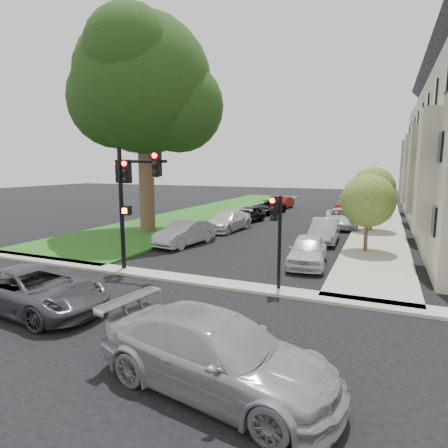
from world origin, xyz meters
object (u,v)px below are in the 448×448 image
at_px(small_tree_a, 368,201).
at_px(traffic_signal_main, 129,187).
at_px(small_tree_c, 375,187).
at_px(car_parked_0, 308,250).
at_px(car_cross_near, 34,290).
at_px(car_parked_3, 342,211).
at_px(car_parked_2, 341,218).
at_px(car_parked_8, 268,207).
at_px(eucalyptus, 143,85).
at_px(car_parked_9, 283,203).
at_px(car_parked_1, 325,230).
at_px(car_parked_7, 248,214).
at_px(car_parked_5, 185,233).
at_px(car_parked_4, 348,204).
at_px(car_cross_far, 216,353).
at_px(traffic_signal_secondary, 277,225).
at_px(car_parked_6, 228,221).
at_px(small_tree_b, 373,189).

xyz_separation_m(small_tree_a, traffic_signal_main, (-9.56, -8.12, 0.98)).
xyz_separation_m(small_tree_c, car_parked_0, (-2.44, -19.77, -2.13)).
relative_size(car_cross_near, car_parked_3, 1.24).
distance_m(car_parked_2, car_parked_8, 9.68).
xyz_separation_m(car_cross_near, car_parked_3, (6.98, 26.69, -0.01)).
relative_size(eucalyptus, car_parked_9, 3.71).
relative_size(car_parked_0, car_parked_3, 1.01).
height_order(car_parked_1, car_parked_7, car_parked_1).
height_order(car_parked_5, car_parked_9, car_parked_5).
bearing_deg(car_parked_5, car_parked_0, -4.72).
bearing_deg(car_parked_2, car_parked_4, 86.41).
bearing_deg(small_tree_c, car_parked_8, -171.27).
distance_m(car_cross_far, car_parked_8, 30.17).
height_order(car_cross_near, car_parked_8, car_cross_near).
bearing_deg(small_tree_c, car_parked_5, -119.42).
bearing_deg(car_parked_3, small_tree_c, 53.28).
relative_size(traffic_signal_secondary, car_parked_7, 0.90).
relative_size(eucalyptus, car_parked_5, 3.29).
xyz_separation_m(car_parked_1, car_parked_9, (-7.15, 17.42, -0.07)).
relative_size(traffic_signal_secondary, car_parked_9, 0.91).
bearing_deg(car_parked_6, car_cross_near, -83.12).
xyz_separation_m(small_tree_c, traffic_signal_main, (-9.56, -24.00, 1.00)).
bearing_deg(car_parked_2, car_parked_9, 117.87).
distance_m(car_parked_5, car_parked_7, 10.31).
height_order(car_cross_far, car_parked_7, car_cross_far).
bearing_deg(small_tree_c, car_parked_3, -137.12).
height_order(car_parked_2, car_parked_8, car_parked_2).
distance_m(small_tree_c, car_cross_near, 30.76).
height_order(car_parked_3, car_parked_9, car_parked_3).
bearing_deg(small_tree_c, car_cross_near, -108.27).
xyz_separation_m(car_parked_0, car_parked_8, (-7.42, 18.25, -0.05)).
xyz_separation_m(traffic_signal_main, car_parked_2, (7.35, 16.55, -3.12)).
bearing_deg(car_parked_5, car_parked_8, 96.97).
relative_size(small_tree_c, car_cross_far, 0.77).
height_order(traffic_signal_main, car_cross_far, traffic_signal_main).
height_order(car_parked_1, car_parked_5, car_parked_5).
height_order(car_parked_7, car_parked_8, car_parked_7).
distance_m(small_tree_c, car_parked_3, 4.19).
relative_size(small_tree_a, car_parked_4, 0.85).
bearing_deg(car_cross_far, small_tree_b, 3.43).
distance_m(car_parked_3, car_parked_7, 8.85).
height_order(car_cross_far, car_parked_6, car_cross_far).
distance_m(car_cross_far, car_parked_9, 35.21).
relative_size(car_cross_near, car_cross_far, 0.95).
relative_size(traffic_signal_main, car_parked_6, 1.11).
relative_size(car_parked_1, car_parked_4, 0.88).
bearing_deg(car_parked_7, car_parked_6, -79.98).
distance_m(car_cross_far, car_parked_7, 24.18).
height_order(car_parked_4, car_parked_7, car_parked_4).
relative_size(small_tree_a, small_tree_b, 0.92).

